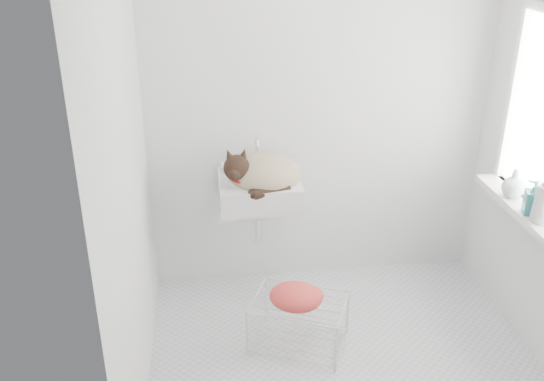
{
  "coord_description": "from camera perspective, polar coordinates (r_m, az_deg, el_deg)",
  "views": [
    {
      "loc": [
        -0.74,
        -2.62,
        2.36
      ],
      "look_at": [
        -0.36,
        0.5,
        0.88
      ],
      "focal_mm": 40.03,
      "sensor_mm": 36.0,
      "label": 1
    }
  ],
  "objects": [
    {
      "name": "left_wall",
      "position": [
        2.87,
        -13.58,
        1.7
      ],
      "size": [
        0.02,
        2.0,
        2.5
      ],
      "primitive_type": "cube",
      "color": "silver",
      "rests_on": "ground"
    },
    {
      "name": "faucet",
      "position": [
        3.81,
        -1.51,
        4.14
      ],
      "size": [
        0.18,
        0.13,
        0.18
      ],
      "primitive_type": null,
      "color": "silver",
      "rests_on": "sink"
    },
    {
      "name": "cat",
      "position": [
        3.66,
        -1.01,
        1.59
      ],
      "size": [
        0.47,
        0.38,
        0.29
      ],
      "rotation": [
        0.0,
        0.0,
        -0.03
      ],
      "color": "tan",
      "rests_on": "sink"
    },
    {
      "name": "wire_rack",
      "position": [
        3.63,
        2.52,
        -12.32
      ],
      "size": [
        0.62,
        0.54,
        0.31
      ],
      "primitive_type": "cube",
      "rotation": [
        0.0,
        0.0,
        -0.41
      ],
      "color": "silver",
      "rests_on": "floor"
    },
    {
      "name": "bottle_b",
      "position": [
        3.57,
        23.12,
        -2.0
      ],
      "size": [
        0.11,
        0.11,
        0.19
      ],
      "primitive_type": "imported",
      "rotation": [
        0.0,
        0.0,
        4.39
      ],
      "color": "teal",
      "rests_on": "windowsill"
    },
    {
      "name": "bottle_a",
      "position": [
        3.49,
        23.87,
        -2.73
      ],
      "size": [
        0.11,
        0.11,
        0.25
      ],
      "primitive_type": "imported",
      "rotation": [
        0.0,
        0.0,
        6.06
      ],
      "color": "silver",
      "rests_on": "windowsill"
    },
    {
      "name": "back_wall",
      "position": [
        3.86,
        4.49,
        8.42
      ],
      "size": [
        2.2,
        0.02,
        2.5
      ],
      "primitive_type": "cube",
      "color": "silver",
      "rests_on": "ground"
    },
    {
      "name": "bottle_c",
      "position": [
        3.73,
        21.6,
        -0.52
      ],
      "size": [
        0.15,
        0.15,
        0.17
      ],
      "primitive_type": "imported",
      "rotation": [
        0.0,
        0.0,
        3.0
      ],
      "color": "silver",
      "rests_on": "windowsill"
    },
    {
      "name": "towel",
      "position": [
        3.47,
        2.23,
        -10.4
      ],
      "size": [
        0.35,
        0.3,
        0.12
      ],
      "primitive_type": "ellipsoid",
      "rotation": [
        0.0,
        0.0,
        -0.32
      ],
      "color": "#CB6900",
      "rests_on": "wire_rack"
    },
    {
      "name": "windowsill",
      "position": [
        3.65,
        22.51,
        -1.59
      ],
      "size": [
        0.16,
        0.88,
        0.04
      ],
      "primitive_type": "cube",
      "color": "white",
      "rests_on": "right_wall"
    },
    {
      "name": "floor",
      "position": [
        3.6,
        6.96,
        -15.94
      ],
      "size": [
        2.2,
        2.0,
        0.02
      ],
      "primitive_type": "cube",
      "color": "silver",
      "rests_on": "ground"
    },
    {
      "name": "sink",
      "position": [
        3.7,
        -1.22,
        1.11
      ],
      "size": [
        0.49,
        0.43,
        0.2
      ],
      "primitive_type": "cube",
      "color": "silver",
      "rests_on": "back_wall"
    }
  ]
}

